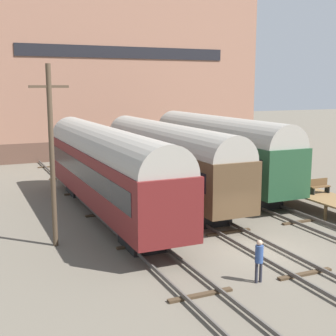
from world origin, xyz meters
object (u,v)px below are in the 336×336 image
at_px(train_car_green, 219,148).
at_px(utility_pole, 52,154).
at_px(train_car_maroon, 106,165).
at_px(person_worker, 259,257).
at_px(train_car_brown, 167,156).
at_px(bench, 319,186).

distance_m(train_car_green, utility_pole, 15.56).
relative_size(train_car_maroon, utility_pole, 2.19).
bearing_deg(person_worker, train_car_green, 65.43).
relative_size(train_car_brown, train_car_maroon, 0.93).
bearing_deg(train_car_maroon, train_car_green, 19.79).
bearing_deg(utility_pole, train_car_brown, 35.87).
bearing_deg(train_car_brown, utility_pole, -144.13).
bearing_deg(utility_pole, train_car_green, 29.83).
distance_m(train_car_green, bench, 8.19).
bearing_deg(utility_pole, bench, 0.74).
relative_size(train_car_brown, person_worker, 10.04).
height_order(train_car_maroon, person_worker, train_car_maroon).
bearing_deg(train_car_green, person_worker, -114.57).
height_order(bench, person_worker, bench).
relative_size(train_car_brown, train_car_green, 1.06).
height_order(train_car_green, bench, train_car_green).
xyz_separation_m(bench, person_worker, (-9.86, -7.78, -0.44)).
distance_m(train_car_maroon, utility_pole, 5.89).
bearing_deg(person_worker, train_car_maroon, 102.63).
relative_size(person_worker, utility_pole, 0.20).
bearing_deg(train_car_maroon, utility_pole, -131.95).
xyz_separation_m(train_car_brown, person_worker, (-2.17, -13.81, -1.91)).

